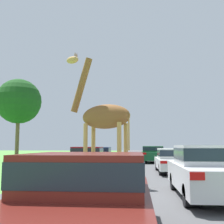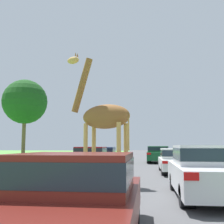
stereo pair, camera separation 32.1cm
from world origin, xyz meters
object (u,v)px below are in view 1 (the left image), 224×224
object	(u,v)px
car_lead_maroon	(86,196)
tree_centre_back	(19,102)
giraffe_near_road	(103,118)
car_verge_right	(87,158)
car_far_ahead	(173,160)
car_queue_right	(99,155)
car_queue_left	(153,154)
car_rear_follower	(206,170)

from	to	relation	value
car_lead_maroon	tree_centre_back	bearing A→B (deg)	116.13
giraffe_near_road	car_verge_right	distance (m)	6.46
car_verge_right	giraffe_near_road	bearing A→B (deg)	-74.54
tree_centre_back	car_lead_maroon	bearing A→B (deg)	-63.87
giraffe_near_road	car_far_ahead	bearing A→B (deg)	-11.70
giraffe_near_road	car_verge_right	bearing A→B (deg)	35.84
car_queue_right	car_queue_left	bearing A→B (deg)	39.18
car_queue_right	car_far_ahead	world-z (taller)	car_queue_right
car_lead_maroon	tree_centre_back	world-z (taller)	tree_centre_back
car_lead_maroon	car_queue_left	bearing A→B (deg)	84.39
car_queue_left	car_verge_right	size ratio (longest dim) A/B	1.15
car_lead_maroon	car_rear_follower	xyz separation A→B (m)	(2.75, 4.14, 0.06)
car_rear_follower	car_queue_right	bearing A→B (deg)	110.63
car_lead_maroon	car_rear_follower	bearing A→B (deg)	56.42
giraffe_near_road	car_far_ahead	xyz separation A→B (m)	(3.25, 5.19, -1.82)
giraffe_near_road	car_verge_right	world-z (taller)	giraffe_near_road
car_lead_maroon	car_queue_left	size ratio (longest dim) A/B	0.92
car_far_ahead	car_verge_right	bearing A→B (deg)	170.88
car_verge_right	car_queue_left	bearing A→B (deg)	63.13
car_lead_maroon	tree_centre_back	size ratio (longest dim) A/B	0.49
giraffe_near_road	car_queue_right	distance (m)	11.18
car_far_ahead	tree_centre_back	world-z (taller)	tree_centre_back
car_lead_maroon	car_queue_right	xyz separation A→B (m)	(-2.17, 17.22, -0.00)
giraffe_near_road	car_verge_right	xyz separation A→B (m)	(-1.65, 5.98, -1.79)
car_rear_follower	tree_centre_back	xyz separation A→B (m)	(-14.56, 19.94, 5.34)
car_queue_left	car_rear_follower	xyz separation A→B (m)	(0.72, -16.51, 0.03)
car_queue_right	car_queue_left	distance (m)	5.42
car_queue_left	tree_centre_back	distance (m)	15.24
giraffe_near_road	car_lead_maroon	bearing A→B (deg)	-154.63
giraffe_near_road	tree_centre_back	distance (m)	21.35
car_queue_right	tree_centre_back	bearing A→B (deg)	144.57
giraffe_near_road	car_queue_left	size ratio (longest dim) A/B	1.17
car_queue_left	car_verge_right	xyz separation A→B (m)	(-4.24, -8.36, -0.01)
car_far_ahead	car_rear_follower	xyz separation A→B (m)	(0.05, -7.36, 0.07)
car_far_ahead	giraffe_near_road	bearing A→B (deg)	-122.07
car_far_ahead	car_queue_right	bearing A→B (deg)	130.43
giraffe_near_road	car_lead_maroon	xyz separation A→B (m)	(0.55, -6.31, -1.81)
car_queue_left	car_queue_right	bearing A→B (deg)	-140.82
car_queue_right	car_queue_left	world-z (taller)	car_queue_left
tree_centre_back	car_rear_follower	bearing A→B (deg)	-53.86
car_verge_right	car_rear_follower	world-z (taller)	car_rear_follower
car_verge_right	car_rear_follower	bearing A→B (deg)	-58.68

